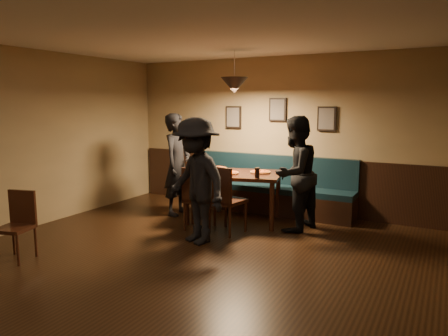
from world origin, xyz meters
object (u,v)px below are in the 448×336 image
diner_right (295,174)px  chair_near_right (228,199)px  diner_front (196,181)px  tabasco_bottle (257,172)px  dining_table (234,197)px  soda_glass (257,173)px  chair_near_left (200,197)px  cafe_chair_far (14,227)px  booth_bench (271,185)px  diner_left (177,164)px

diner_right → chair_near_right: bearing=-40.1°
diner_right → diner_front: 1.59m
tabasco_bottle → dining_table: bearing=168.8°
diner_front → tabasco_bottle: size_ratio=15.56×
diner_front → soda_glass: diner_front is taller
chair_near_left → chair_near_right: chair_near_right is taller
cafe_chair_far → booth_bench: bearing=-132.6°
dining_table → soda_glass: bearing=-42.0°
chair_near_left → diner_right: bearing=10.8°
diner_right → cafe_chair_far: diner_right is taller
chair_near_right → diner_front: (-0.17, -0.61, 0.37)m
chair_near_right → diner_right: diner_right is taller
dining_table → diner_front: 1.31m
booth_bench → dining_table: size_ratio=1.95×
diner_right → tabasco_bottle: diner_right is taller
dining_table → chair_near_left: size_ratio=1.55×
tabasco_bottle → cafe_chair_far: (-2.06, -2.81, -0.45)m
diner_left → soda_glass: bearing=-102.5°
diner_front → booth_bench: bearing=104.0°
diner_left → diner_right: (2.14, 0.06, -0.01)m
booth_bench → diner_right: size_ratio=1.69×
booth_bench → diner_right: diner_right is taller
chair_near_right → booth_bench: bearing=95.7°
soda_glass → booth_bench: bearing=101.3°
soda_glass → tabasco_bottle: (-0.08, 0.19, -0.02)m
chair_near_right → tabasco_bottle: 0.68m
booth_bench → diner_front: bearing=-98.1°
dining_table → tabasco_bottle: bearing=-25.8°
chair_near_left → soda_glass: size_ratio=6.13×
tabasco_bottle → cafe_chair_far: bearing=-126.3°
booth_bench → soda_glass: 1.20m
diner_left → diner_front: diner_left is taller
tabasco_bottle → booth_bench: bearing=98.7°
chair_near_left → cafe_chair_far: chair_near_left is taller
diner_front → tabasco_bottle: 1.21m
diner_right → tabasco_bottle: size_ratio=15.60×
chair_near_left → booth_bench: bearing=53.1°
cafe_chair_far → soda_glass: bearing=-144.7°
dining_table → diner_front: (0.03, -1.22, 0.47)m
booth_bench → diner_left: 1.72m
cafe_chair_far → diner_left: bearing=-115.6°
diner_right → diner_front: (-1.02, -1.21, -0.00)m
dining_table → diner_left: diner_left is taller
chair_near_right → diner_right: bearing=46.0°
booth_bench → diner_front: 2.10m
chair_near_right → tabasco_bottle: (0.26, 0.52, 0.36)m
dining_table → chair_near_left: bearing=-128.8°
diner_right → tabasco_bottle: 0.60m
diner_left → dining_table: bearing=-91.5°
diner_right → soda_glass: size_ratio=10.96×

